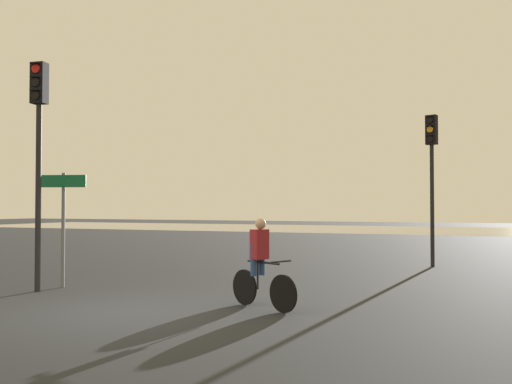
# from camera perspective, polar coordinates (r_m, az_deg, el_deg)

# --- Properties ---
(ground_plane) EXTENTS (120.00, 120.00, 0.00)m
(ground_plane) POSITION_cam_1_polar(r_m,az_deg,el_deg) (10.34, -13.53, -11.64)
(ground_plane) COLOR black
(water_strip) EXTENTS (80.00, 16.00, 0.01)m
(water_strip) POSITION_cam_1_polar(r_m,az_deg,el_deg) (46.41, 15.05, -3.67)
(water_strip) COLOR gray
(water_strip) RESTS_ON ground
(traffic_light_near_left) EXTENTS (0.35, 0.37, 4.97)m
(traffic_light_near_left) POSITION_cam_1_polar(r_m,az_deg,el_deg) (13.30, -20.90, 5.50)
(traffic_light_near_left) COLOR black
(traffic_light_near_left) RESTS_ON ground
(traffic_light_far_right) EXTENTS (0.37, 0.39, 4.63)m
(traffic_light_far_right) POSITION_cam_1_polar(r_m,az_deg,el_deg) (18.24, 17.17, 2.92)
(traffic_light_far_right) COLOR black
(traffic_light_far_right) RESTS_ON ground
(direction_sign_post) EXTENTS (1.06, 0.35, 2.60)m
(direction_sign_post) POSITION_cam_1_polar(r_m,az_deg,el_deg) (13.66, -18.75, -1.96)
(direction_sign_post) COLOR slate
(direction_sign_post) RESTS_ON ground
(cyclist) EXTENTS (1.54, 0.84, 1.62)m
(cyclist) POSITION_cam_1_polar(r_m,az_deg,el_deg) (10.36, 0.48, -7.08)
(cyclist) COLOR black
(cyclist) RESTS_ON ground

